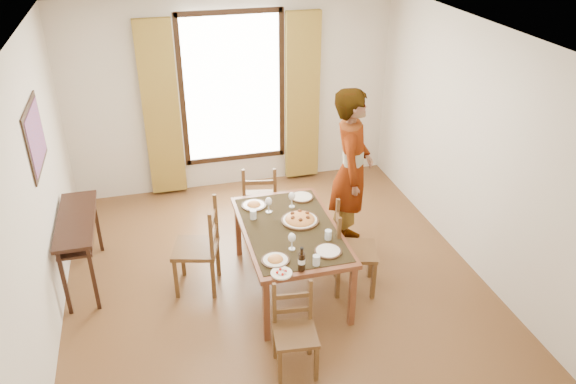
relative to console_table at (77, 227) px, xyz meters
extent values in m
plane|color=#503719|center=(2.03, -0.60, -0.68)|extent=(5.00, 5.00, 0.00)
cube|color=beige|center=(2.03, 1.90, 0.67)|extent=(4.50, 0.10, 2.70)
cube|color=beige|center=(2.03, -3.10, 0.67)|extent=(4.50, 0.10, 2.70)
cube|color=beige|center=(-0.22, -0.60, 0.67)|extent=(0.10, 5.00, 2.70)
cube|color=beige|center=(4.28, -0.60, 0.67)|extent=(0.10, 5.00, 2.70)
cube|color=white|center=(2.03, -0.60, 2.04)|extent=(4.50, 5.00, 0.04)
cube|color=white|center=(2.03, 1.87, 0.77)|extent=(1.30, 0.04, 2.00)
cube|color=#A09234|center=(1.05, 1.81, 0.57)|extent=(0.48, 0.10, 2.40)
cube|color=#A09234|center=(3.01, 1.81, 0.57)|extent=(0.48, 0.10, 2.40)
cube|color=black|center=(-0.21, 0.00, 1.07)|extent=(0.02, 0.86, 0.66)
cube|color=red|center=(-0.20, 0.00, 1.07)|extent=(0.01, 0.76, 0.56)
cube|color=black|center=(0.00, 0.00, 0.10)|extent=(0.38, 1.20, 0.04)
cube|color=black|center=(0.00, 0.00, -0.02)|extent=(0.34, 1.10, 0.03)
cube|color=black|center=(-0.14, -0.55, -0.30)|extent=(0.04, 0.04, 0.76)
cube|color=black|center=(-0.14, 0.55, -0.30)|extent=(0.04, 0.04, 0.76)
cube|color=black|center=(0.14, -0.55, -0.30)|extent=(0.04, 0.04, 0.76)
cube|color=black|center=(0.14, 0.55, -0.30)|extent=(0.04, 0.04, 0.76)
cube|color=brown|center=(2.16, -0.70, 0.04)|extent=(0.98, 1.61, 0.05)
cube|color=black|center=(2.16, -0.70, 0.07)|extent=(0.90, 1.48, 0.01)
cube|color=brown|center=(1.73, -1.44, -0.33)|extent=(0.06, 0.06, 0.70)
cube|color=brown|center=(1.73, 0.05, -0.33)|extent=(0.06, 0.06, 0.70)
cube|color=brown|center=(2.59, -1.44, -0.33)|extent=(0.06, 0.06, 0.70)
cube|color=brown|center=(2.59, 0.05, -0.33)|extent=(0.06, 0.06, 0.70)
cube|color=#4E341A|center=(1.19, -0.43, -0.19)|extent=(0.57, 0.57, 0.04)
cube|color=#4E341A|center=(1.05, -0.19, -0.44)|extent=(0.04, 0.04, 0.49)
cube|color=#4E341A|center=(1.43, -0.30, -0.44)|extent=(0.04, 0.04, 0.49)
cube|color=#4E341A|center=(0.95, -0.57, -0.44)|extent=(0.04, 0.04, 0.49)
cube|color=#4E341A|center=(1.33, -0.68, -0.44)|extent=(0.04, 0.04, 0.49)
cube|color=#4E341A|center=(1.44, -0.30, 0.08)|extent=(0.04, 0.04, 0.55)
cube|color=#4E341A|center=(1.34, -0.68, 0.08)|extent=(0.04, 0.04, 0.55)
cube|color=#4E341A|center=(1.39, -0.49, -0.03)|extent=(0.13, 0.39, 0.05)
cube|color=#4E341A|center=(1.39, -0.49, 0.17)|extent=(0.13, 0.39, 0.05)
cube|color=#4E341A|center=(2.08, 0.49, -0.22)|extent=(0.51, 0.51, 0.04)
cube|color=#4E341A|center=(2.30, 0.63, -0.45)|extent=(0.04, 0.04, 0.46)
cube|color=#4E341A|center=(2.23, 0.27, -0.45)|extent=(0.04, 0.04, 0.46)
cube|color=#4E341A|center=(1.94, 0.71, -0.45)|extent=(0.04, 0.04, 0.46)
cube|color=#4E341A|center=(1.87, 0.34, -0.45)|extent=(0.04, 0.04, 0.46)
cube|color=#4E341A|center=(2.23, 0.26, 0.03)|extent=(0.04, 0.04, 0.51)
cube|color=#4E341A|center=(1.87, 0.33, 0.03)|extent=(0.04, 0.04, 0.51)
cube|color=#4E341A|center=(2.05, 0.30, -0.07)|extent=(0.37, 0.10, 0.05)
cube|color=#4E341A|center=(2.05, 0.30, 0.11)|extent=(0.37, 0.10, 0.05)
cube|color=#4E341A|center=(1.89, -1.87, -0.28)|extent=(0.42, 0.42, 0.04)
cube|color=#4E341A|center=(1.71, -2.02, -0.48)|extent=(0.04, 0.04, 0.40)
cube|color=#4E341A|center=(1.75, -1.69, -0.48)|extent=(0.04, 0.04, 0.40)
cube|color=#4E341A|center=(2.04, -2.05, -0.48)|extent=(0.04, 0.04, 0.40)
cube|color=#4E341A|center=(2.07, -1.73, -0.48)|extent=(0.04, 0.04, 0.40)
cube|color=#4E341A|center=(1.75, -1.69, -0.05)|extent=(0.03, 0.03, 0.45)
cube|color=#4E341A|center=(2.07, -1.72, -0.05)|extent=(0.03, 0.03, 0.45)
cube|color=#4E341A|center=(1.91, -1.70, -0.14)|extent=(0.32, 0.06, 0.04)
cube|color=#4E341A|center=(1.91, -1.70, 0.02)|extent=(0.32, 0.06, 0.04)
cube|color=#4E341A|center=(2.83, -0.88, -0.21)|extent=(0.55, 0.55, 0.04)
cube|color=#4E341A|center=(2.96, -1.12, -0.45)|extent=(0.04, 0.04, 0.47)
cube|color=#4E341A|center=(2.60, -1.01, -0.45)|extent=(0.04, 0.04, 0.47)
cube|color=#4E341A|center=(3.07, -0.76, -0.45)|extent=(0.04, 0.04, 0.47)
cube|color=#4E341A|center=(2.71, -0.65, -0.45)|extent=(0.04, 0.04, 0.47)
cube|color=#4E341A|center=(2.59, -1.01, 0.05)|extent=(0.04, 0.04, 0.52)
cube|color=#4E341A|center=(2.70, -0.65, 0.05)|extent=(0.04, 0.04, 0.52)
cube|color=#4E341A|center=(2.64, -0.83, -0.06)|extent=(0.14, 0.37, 0.05)
cube|color=#4E341A|center=(2.64, -0.83, 0.13)|extent=(0.14, 0.37, 0.05)
imported|color=#94959C|center=(3.06, -0.06, 0.31)|extent=(1.08, 1.01, 1.98)
cylinder|color=silver|center=(2.47, -1.00, 0.12)|extent=(0.07, 0.07, 0.10)
cylinder|color=silver|center=(1.83, -0.42, 0.12)|extent=(0.07, 0.07, 0.10)
cylinder|color=silver|center=(2.23, -1.38, 0.12)|extent=(0.07, 0.07, 0.10)
camera|label=1|loc=(0.88, -5.46, 3.19)|focal=35.00mm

